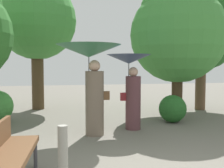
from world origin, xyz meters
TOP-DOWN VIEW (x-y plane):
  - person_left at (-0.61, 3.18)m, footprint 1.48×1.48m
  - person_right at (0.45, 3.55)m, footprint 1.11×1.11m
  - park_bench at (-2.05, 0.71)m, footprint 0.62×1.54m
  - tree_near_right at (2.45, 5.05)m, footprint 3.03×3.03m
  - tree_mid_left at (-2.01, 7.38)m, footprint 2.89×2.89m
  - tree_mid_right at (3.84, 6.01)m, footprint 2.64×2.64m
  - bush_path_right at (1.86, 4.10)m, footprint 0.78×0.78m
  - path_marker_post at (-1.35, 0.28)m, footprint 0.12×0.12m

SIDE VIEW (x-z plane):
  - bush_path_right at x=1.86m, z-range 0.00..0.78m
  - path_marker_post at x=-1.35m, z-range 0.00..0.89m
  - park_bench at x=-2.05m, z-range 0.10..0.93m
  - person_right at x=0.45m, z-range 0.38..2.27m
  - person_left at x=-0.61m, z-range 0.54..2.63m
  - tree_near_right at x=2.45m, z-range 0.57..5.06m
  - tree_mid_right at x=3.84m, z-range 0.72..5.28m
  - tree_mid_left at x=-2.01m, z-range 0.89..6.21m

